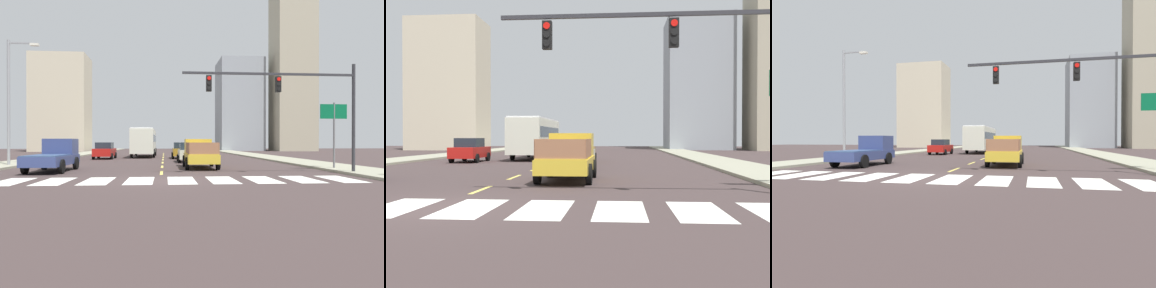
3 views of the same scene
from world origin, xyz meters
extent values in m
plane|color=#403232|center=(0.00, 0.00, 0.00)|extent=(160.00, 160.00, 0.00)
cube|color=#999880|center=(11.64, 18.00, 0.07)|extent=(3.50, 110.00, 0.15)
cube|color=#999880|center=(-11.64, 18.00, 0.07)|extent=(3.50, 110.00, 0.15)
cube|color=white|center=(-6.57, 0.00, 0.00)|extent=(1.24, 3.21, 0.01)
cube|color=white|center=(-4.69, 0.00, 0.00)|extent=(1.24, 3.21, 0.01)
cube|color=white|center=(-2.82, 0.00, 0.00)|extent=(1.24, 3.21, 0.01)
cube|color=white|center=(-0.94, 0.00, 0.00)|extent=(1.24, 3.21, 0.01)
cube|color=white|center=(0.94, 0.00, 0.00)|extent=(1.24, 3.21, 0.01)
cube|color=white|center=(2.82, 0.00, 0.00)|extent=(1.24, 3.21, 0.01)
cube|color=white|center=(4.69, 0.00, 0.00)|extent=(1.24, 3.21, 0.01)
cube|color=white|center=(6.57, 0.00, 0.00)|extent=(1.24, 3.21, 0.01)
cube|color=white|center=(8.45, 0.00, 0.00)|extent=(1.24, 3.21, 0.01)
cube|color=#E5CE56|center=(0.00, 4.00, 0.00)|extent=(0.16, 2.40, 0.01)
cube|color=#E5CE56|center=(0.00, 9.00, 0.00)|extent=(0.16, 2.40, 0.01)
cube|color=#E5CE56|center=(0.00, 14.00, 0.00)|extent=(0.16, 2.40, 0.01)
cube|color=#E5CE56|center=(0.00, 19.00, 0.00)|extent=(0.16, 2.40, 0.01)
cube|color=#E5CE56|center=(0.00, 24.00, 0.00)|extent=(0.16, 2.40, 0.01)
cube|color=#E5CE56|center=(0.00, 29.00, 0.00)|extent=(0.16, 2.40, 0.01)
cube|color=#E5CE56|center=(0.00, 34.00, 0.00)|extent=(0.16, 2.40, 0.01)
cube|color=#E5CE56|center=(0.00, 39.00, 0.00)|extent=(0.16, 2.40, 0.01)
cube|color=gold|center=(2.56, 7.55, 0.68)|extent=(1.96, 5.20, 0.56)
cube|color=gold|center=(2.56, 9.25, 1.46)|extent=(1.84, 1.60, 1.00)
cube|color=#19232D|center=(2.56, 9.69, 1.64)|extent=(1.72, 0.08, 0.56)
cube|color=gold|center=(2.56, 6.60, 0.99)|extent=(1.84, 3.30, 0.06)
cylinder|color=black|center=(1.58, 9.11, 0.40)|extent=(0.22, 0.80, 0.80)
cylinder|color=black|center=(3.54, 9.11, 0.40)|extent=(0.22, 0.80, 0.80)
cylinder|color=black|center=(1.58, 5.99, 0.40)|extent=(0.22, 0.80, 0.80)
cylinder|color=black|center=(3.54, 5.99, 0.40)|extent=(0.22, 0.80, 0.80)
cube|color=#946042|center=(1.66, 6.60, 1.37)|extent=(0.06, 3.17, 0.70)
cube|color=#946042|center=(3.46, 6.60, 1.37)|extent=(0.06, 3.17, 0.70)
cube|color=#946042|center=(2.56, 5.01, 1.37)|extent=(1.80, 0.06, 0.70)
cube|color=navy|center=(-6.46, 5.39, 0.68)|extent=(1.96, 5.20, 0.56)
cube|color=navy|center=(-6.46, 7.09, 1.46)|extent=(1.84, 1.60, 1.00)
cube|color=#19232D|center=(-6.46, 7.53, 1.64)|extent=(1.72, 0.08, 0.56)
cube|color=navy|center=(-6.46, 4.44, 0.99)|extent=(1.84, 3.30, 0.06)
cylinder|color=black|center=(-7.44, 6.95, 0.40)|extent=(0.22, 0.80, 0.80)
cylinder|color=black|center=(-5.48, 6.95, 0.40)|extent=(0.22, 0.80, 0.80)
cylinder|color=black|center=(-7.44, 3.83, 0.40)|extent=(0.22, 0.80, 0.80)
cylinder|color=black|center=(-5.48, 3.83, 0.40)|extent=(0.22, 0.80, 0.80)
cube|color=silver|center=(-2.28, 26.66, 1.85)|extent=(2.50, 10.80, 2.70)
cube|color=#19232D|center=(-2.28, 26.66, 2.20)|extent=(2.52, 9.94, 0.80)
cube|color=silver|center=(-2.28, 26.66, 3.26)|extent=(2.40, 10.37, 0.12)
cylinder|color=black|center=(-3.53, 30.01, 0.50)|extent=(0.22, 1.00, 1.00)
cylinder|color=black|center=(-1.03, 30.01, 0.50)|extent=(0.22, 1.00, 1.00)
cylinder|color=black|center=(-3.53, 23.69, 0.50)|extent=(0.22, 1.00, 1.00)
cylinder|color=black|center=(-1.03, 23.69, 0.50)|extent=(0.22, 1.00, 1.00)
cube|color=red|center=(-6.07, 21.30, 0.70)|extent=(1.80, 4.40, 0.76)
cube|color=#1E2833|center=(-6.07, 21.15, 1.40)|extent=(1.58, 2.11, 0.64)
cylinder|color=black|center=(-6.97, 22.66, 0.32)|extent=(0.22, 0.64, 0.64)
cylinder|color=black|center=(-5.17, 22.66, 0.32)|extent=(0.22, 0.64, 0.64)
cylinder|color=black|center=(-6.97, 19.93, 0.32)|extent=(0.22, 0.64, 0.64)
cylinder|color=black|center=(-5.17, 19.93, 0.32)|extent=(0.22, 0.64, 0.64)
cube|color=#A0731D|center=(1.94, 21.74, 0.70)|extent=(1.80, 4.40, 0.76)
cube|color=#1E2833|center=(1.94, 21.59, 1.40)|extent=(1.58, 2.11, 0.64)
cylinder|color=black|center=(1.04, 23.10, 0.32)|extent=(0.22, 0.64, 0.64)
cylinder|color=black|center=(2.84, 23.10, 0.32)|extent=(0.22, 0.64, 0.64)
cylinder|color=black|center=(1.04, 20.38, 0.32)|extent=(0.22, 0.64, 0.64)
cylinder|color=black|center=(2.84, 20.38, 0.32)|extent=(0.22, 0.64, 0.64)
cube|color=beige|center=(2.29, 14.71, 0.70)|extent=(1.80, 4.40, 0.76)
cube|color=#1E2833|center=(2.29, 14.56, 1.40)|extent=(1.58, 2.11, 0.64)
cylinder|color=black|center=(1.39, 16.08, 0.32)|extent=(0.22, 0.64, 0.64)
cylinder|color=black|center=(3.19, 16.08, 0.32)|extent=(0.22, 0.64, 0.64)
cylinder|color=black|center=(1.39, 13.35, 0.32)|extent=(0.22, 0.64, 0.64)
cylinder|color=black|center=(3.19, 13.35, 0.32)|extent=(0.22, 0.64, 0.64)
cylinder|color=#2D2D33|center=(10.48, 2.48, 3.00)|extent=(0.18, 0.18, 6.00)
cube|color=#2D2D33|center=(5.80, 2.48, 5.40)|extent=(9.38, 0.12, 0.12)
cube|color=black|center=(6.26, 2.48, 4.85)|extent=(0.28, 0.24, 0.84)
cylinder|color=red|center=(6.26, 2.35, 5.11)|extent=(0.20, 0.04, 0.20)
cylinder|color=black|center=(6.26, 2.35, 4.85)|extent=(0.20, 0.04, 0.20)
cylinder|color=black|center=(6.26, 2.35, 4.59)|extent=(0.20, 0.04, 0.20)
cube|color=black|center=(2.51, 2.48, 4.85)|extent=(0.28, 0.24, 0.84)
cylinder|color=red|center=(2.51, 2.35, 5.11)|extent=(0.20, 0.04, 0.20)
cylinder|color=black|center=(2.51, 2.35, 4.85)|extent=(0.20, 0.04, 0.20)
cylinder|color=black|center=(2.51, 2.35, 4.59)|extent=(0.20, 0.04, 0.20)
cylinder|color=slate|center=(10.69, 5.10, 2.10)|extent=(0.12, 0.12, 4.20)
cube|color=#085C35|center=(10.64, 5.08, 3.65)|extent=(1.70, 0.06, 0.90)
cylinder|color=gray|center=(-10.88, 9.89, 4.50)|extent=(0.20, 0.20, 9.00)
cube|color=gray|center=(-9.98, 9.89, 8.80)|extent=(1.80, 0.10, 0.10)
cube|color=silver|center=(-9.08, 9.89, 8.70)|extent=(0.60, 0.28, 0.16)
cube|color=beige|center=(-19.55, 52.81, 9.11)|extent=(10.13, 7.27, 18.22)
cube|color=#8F969D|center=(15.92, 57.66, 9.46)|extent=(8.88, 9.68, 18.92)
camera|label=1|loc=(0.19, -15.95, 1.74)|focal=32.84mm
camera|label=2|loc=(4.69, -11.38, 1.79)|focal=43.50mm
camera|label=3|loc=(4.32, -12.64, 1.68)|focal=28.82mm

